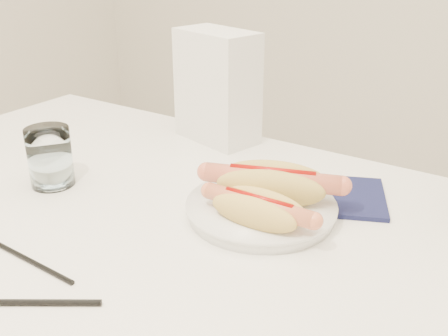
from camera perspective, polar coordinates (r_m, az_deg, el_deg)
The scene contains 8 objects.
table at distance 0.78m, azimuth -7.98°, elevation -10.11°, with size 1.20×0.80×0.75m.
plate at distance 0.77m, azimuth 3.95°, elevation -4.53°, with size 0.21×0.21×0.02m, color white.
hotdog_left at distance 0.77m, azimuth 5.13°, elevation -1.68°, with size 0.19×0.12×0.05m.
hotdog_right at distance 0.71m, azimuth 3.70°, elevation -4.41°, with size 0.16×0.06×0.04m.
water_glass at distance 0.89m, azimuth -18.01°, elevation 1.12°, with size 0.07×0.07×0.10m, color white.
chopstick_near at distance 0.72m, azimuth -20.82°, elevation -8.69°, with size 0.01×0.01×0.20m, color black.
napkin_box at distance 1.03m, azimuth -0.73°, elevation 8.64°, with size 0.16×0.09×0.21m, color white.
navy_napkin at distance 0.84m, azimuth 12.16°, elevation -2.91°, with size 0.14×0.14×0.01m, color #13163D.
Camera 1 is at (0.44, -0.48, 1.12)m, focal length 43.03 mm.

